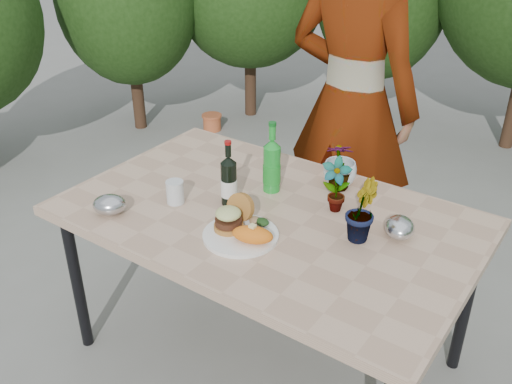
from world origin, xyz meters
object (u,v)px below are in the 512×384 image
Objects in this scene: patio_table at (268,225)px; person at (351,104)px; dinner_plate at (241,235)px; wine_bottle at (229,181)px.

person is (-0.06, 0.81, 0.25)m from patio_table.
patio_table is 0.85× the size of person.
person is (-0.08, 1.01, 0.18)m from dinner_plate.
wine_bottle is at bearing 136.81° from dinner_plate.
patio_table is at bearing 94.31° from dinner_plate.
dinner_plate is 0.27m from wine_bottle.
dinner_plate reaches higher than patio_table.
person reaches higher than dinner_plate.
wine_bottle is (-0.17, -0.03, 0.16)m from patio_table.
dinner_plate is at bearing 96.72° from person.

